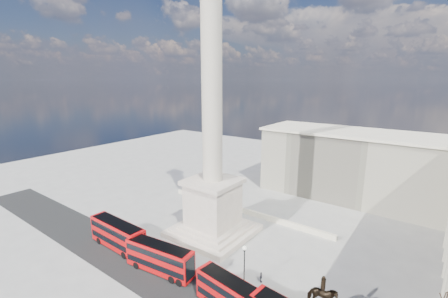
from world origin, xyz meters
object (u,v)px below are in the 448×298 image
victorian_lamp (244,263)px  red_bus_c (235,298)px  pedestrian_crossing (261,277)px  nelsons_column (213,168)px  red_bus_a (118,235)px  red_bus_b (160,258)px

victorian_lamp → red_bus_c: bearing=-68.9°
pedestrian_crossing → red_bus_c: bearing=159.6°
victorian_lamp → pedestrian_crossing: 3.91m
victorian_lamp → nelsons_column: bearing=144.4°
red_bus_a → victorian_lamp: bearing=12.6°
red_bus_c → victorian_lamp: size_ratio=1.84×
nelsons_column → red_bus_a: 19.97m
red_bus_c → pedestrian_crossing: red_bus_c is taller
nelsons_column → red_bus_c: (14.97, -14.51, -10.53)m
red_bus_a → victorian_lamp: victorian_lamp is taller
nelsons_column → red_bus_b: bearing=-86.0°
red_bus_b → pedestrian_crossing: bearing=20.5°
red_bus_c → pedestrian_crossing: (-0.49, 7.41, -1.59)m
victorian_lamp → pedestrian_crossing: (1.55, 2.15, -2.87)m
victorian_lamp → pedestrian_crossing: size_ratio=3.93×
nelsons_column → pedestrian_crossing: 20.18m
red_bus_b → red_bus_a: bearing=171.8°
red_bus_b → red_bus_c: size_ratio=1.01×
pedestrian_crossing → red_bus_a: bearing=81.7°
red_bus_b → victorian_lamp: (11.95, 4.92, 1.25)m
red_bus_c → nelsons_column: bearing=142.5°
red_bus_b → red_bus_c: (13.98, -0.35, -0.03)m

